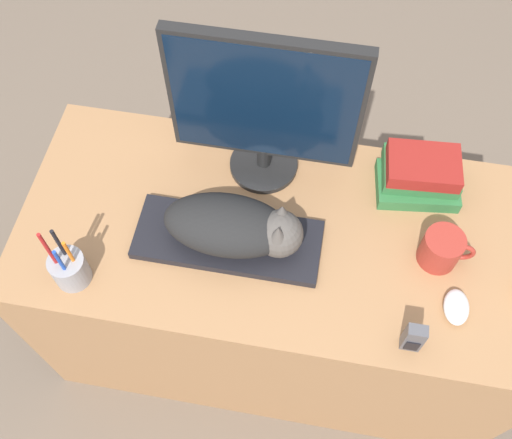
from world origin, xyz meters
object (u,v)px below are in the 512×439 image
Objects in this scene: monitor at (265,107)px; computer_mouse at (456,307)px; coffee_mug at (442,249)px; phone at (414,338)px; cat at (238,227)px; book_stack at (420,175)px; pen_cup at (69,268)px; keyboard at (228,240)px.

computer_mouse is (0.52, -0.33, -0.23)m from monitor.
coffee_mug is 1.31× the size of phone.
cat is 0.50m from book_stack.
phone is at bearing -89.47° from book_stack.
phone is at bearing -103.81° from coffee_mug.
coffee_mug is at bearing -72.89° from book_stack.
pen_cup reaches higher than computer_mouse.
computer_mouse is at bearing 4.76° from pen_cup.
monitor reaches higher than phone.
computer_mouse is 0.15m from phone.
coffee_mug is at bearing 76.19° from phone.
pen_cup is (-0.38, -0.16, -0.04)m from cat.
monitor is at bearing 157.31° from coffee_mug.
phone is at bearing -23.85° from cat.
cat is 0.74× the size of monitor.
keyboard is 2.06× the size of book_stack.
cat is 1.57× the size of pen_cup.
coffee_mug is at bearing 5.37° from cat.
keyboard is at bearing 24.72° from pen_cup.
phone reaches higher than computer_mouse.
phone is at bearing -46.48° from monitor.
book_stack is (0.43, 0.25, -0.03)m from cat.
monitor is 0.63m from phone.
phone is at bearing -134.01° from computer_mouse.
keyboard is 1.35× the size of cat.
computer_mouse is 0.92m from pen_cup.
computer_mouse is 0.91× the size of phone.
monitor is (0.02, 0.24, 0.16)m from cat.
cat is (0.03, 0.00, 0.07)m from keyboard.
monitor is 3.55× the size of coffee_mug.
pen_cup is (-0.87, -0.21, 0.00)m from coffee_mug.
coffee_mug is (0.47, -0.20, -0.20)m from monitor.
keyboard is 4.64× the size of phone.
monitor is 0.45m from book_stack.
pen_cup is at bearing -134.62° from monitor.
coffee_mug is 0.25m from phone.
computer_mouse is 0.36m from book_stack.
coffee_mug is at bearing 5.08° from keyboard.
monitor reaches higher than keyboard.
monitor is 0.55m from coffee_mug.
computer_mouse is (0.54, -0.09, -0.07)m from cat.
phone is (0.46, -0.19, 0.04)m from keyboard.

